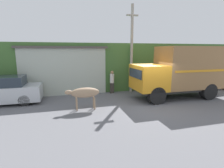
% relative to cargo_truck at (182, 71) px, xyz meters
% --- Properties ---
extents(ground_plane, '(60.00, 60.00, 0.00)m').
position_rel_cargo_truck_xyz_m(ground_plane, '(-2.64, -0.79, -1.89)').
color(ground_plane, slate).
extents(hillside_embankment, '(32.00, 6.07, 3.80)m').
position_rel_cargo_truck_xyz_m(hillside_embankment, '(-2.64, 5.91, 0.01)').
color(hillside_embankment, '#426B33').
rests_on(hillside_embankment, ground_plane).
extents(building_backdrop, '(6.40, 2.70, 3.55)m').
position_rel_cargo_truck_xyz_m(building_backdrop, '(-7.76, 3.98, -0.10)').
color(building_backdrop, '#B2BCAD').
rests_on(building_backdrop, ground_plane).
extents(cargo_truck, '(6.28, 2.34, 3.51)m').
position_rel_cargo_truck_xyz_m(cargo_truck, '(0.00, 0.00, 0.00)').
color(cargo_truck, '#2D2D2D').
rests_on(cargo_truck, ground_plane).
extents(brown_cow, '(1.89, 0.57, 1.23)m').
position_rel_cargo_truck_xyz_m(brown_cow, '(-6.73, -0.72, -0.96)').
color(brown_cow, '#9E7F60').
rests_on(brown_cow, ground_plane).
extents(parked_suv, '(4.69, 1.81, 1.71)m').
position_rel_cargo_truck_xyz_m(parked_suv, '(-11.56, 1.59, -1.07)').
color(parked_suv, silver).
rests_on(parked_suv, ground_plane).
extents(pedestrian_on_hill, '(0.32, 0.32, 1.73)m').
position_rel_cargo_truck_xyz_m(pedestrian_on_hill, '(-4.26, 2.51, -0.93)').
color(pedestrian_on_hill, '#38332D').
rests_on(pedestrian_on_hill, ground_plane).
extents(utility_pole, '(0.90, 0.21, 6.59)m').
position_rel_cargo_truck_xyz_m(utility_pole, '(-2.71, 2.52, 1.53)').
color(utility_pole, '#9E998E').
rests_on(utility_pole, ground_plane).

